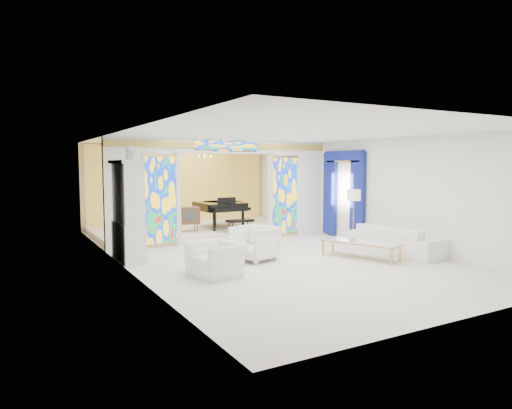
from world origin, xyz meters
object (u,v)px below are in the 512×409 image
armchair_left (217,259)px  tv_console (188,215)px  sofa (397,240)px  grand_piano (222,206)px  coffee_table (360,243)px  china_cabinet (128,212)px  armchair_right (254,243)px

armchair_left → tv_console: bearing=155.6°
sofa → tv_console: tv_console is taller
sofa → grand_piano: 6.07m
coffee_table → tv_console: 5.74m
armchair_left → sofa: 4.97m
china_cabinet → tv_console: (2.51, 2.65, -0.49)m
armchair_left → grand_piano: (2.67, 5.43, 0.54)m
coffee_table → grand_piano: (-1.07, 5.59, 0.49)m
armchair_right → tv_console: bearing=161.5°
grand_piano → armchair_left: bearing=-117.5°
sofa → grand_piano: size_ratio=0.94×
armchair_right → china_cabinet: bearing=-139.4°
armchair_right → grand_piano: grand_piano is taller
armchair_left → armchair_right: size_ratio=1.14×
armchair_right → grand_piano: (1.28, 4.53, 0.46)m
coffee_table → grand_piano: bearing=100.9°
tv_console → sofa: bearing=-47.7°
armchair_right → sofa: size_ratio=0.37×
armchair_left → coffee_table: armchair_left is taller
coffee_table → grand_piano: size_ratio=0.76×
armchair_left → coffee_table: 3.75m
armchair_right → coffee_table: 2.58m
grand_piano → china_cabinet: bearing=-143.1°
armchair_left → china_cabinet: bearing=-163.1°
armchair_left → grand_piano: size_ratio=0.40×
armchair_left → coffee_table: (3.74, -0.16, 0.05)m
sofa → china_cabinet: bearing=62.0°
china_cabinet → sofa: china_cabinet is taller
armchair_right → coffee_table: (2.35, -1.05, -0.03)m
armchair_right → tv_console: 4.15m
armchair_left → coffee_table: bearing=77.7°
coffee_table → armchair_right: bearing=155.9°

